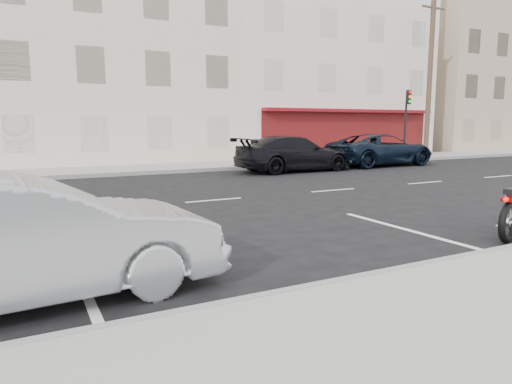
% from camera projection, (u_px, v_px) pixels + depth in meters
% --- Properties ---
extents(ground, '(120.00, 120.00, 0.00)m').
position_uv_depth(ground, '(278.00, 195.00, 13.23)').
color(ground, black).
rests_on(ground, ground).
extents(sidewalk_far, '(80.00, 3.40, 0.15)m').
position_uv_depth(sidewalk_far, '(64.00, 173.00, 18.55)').
color(sidewalk_far, gray).
rests_on(sidewalk_far, ground).
extents(curb_near, '(80.00, 0.12, 0.16)m').
position_uv_depth(curb_near, '(204.00, 313.00, 4.80)').
color(curb_near, gray).
rests_on(curb_near, ground).
extents(curb_far, '(80.00, 0.12, 0.16)m').
position_uv_depth(curb_far, '(68.00, 177.00, 17.06)').
color(curb_far, gray).
rests_on(curb_far, ground).
extents(bldg_cream, '(12.00, 12.00, 11.50)m').
position_uv_depth(bldg_cream, '(102.00, 57.00, 25.74)').
color(bldg_cream, beige).
rests_on(bldg_cream, ground).
extents(bldg_corner, '(14.00, 12.00, 12.50)m').
position_uv_depth(bldg_corner, '(296.00, 63.00, 31.63)').
color(bldg_corner, silver).
rests_on(bldg_corner, ground).
extents(bldg_far_east, '(12.00, 12.00, 11.00)m').
position_uv_depth(bldg_far_east, '(446.00, 83.00, 38.63)').
color(bldg_far_east, tan).
rests_on(bldg_far_east, ground).
extents(utility_pole, '(1.80, 0.30, 9.00)m').
position_uv_depth(utility_pole, '(430.00, 78.00, 27.18)').
color(utility_pole, '#422D1E').
rests_on(utility_pole, sidewalk_far).
extents(traffic_light, '(0.26, 0.30, 3.80)m').
position_uv_depth(traffic_light, '(407.00, 115.00, 26.35)').
color(traffic_light, black).
rests_on(traffic_light, sidewalk_far).
extents(fire_hydrant, '(0.20, 0.20, 0.72)m').
position_uv_depth(fire_hydrant, '(384.00, 150.00, 26.11)').
color(fire_hydrant, beige).
rests_on(fire_hydrant, sidewalk_far).
extents(sedan_silver, '(4.59, 1.87, 1.48)m').
position_uv_depth(sedan_silver, '(24.00, 240.00, 5.16)').
color(sedan_silver, '#989B9F').
rests_on(sedan_silver, ground).
extents(suv_far, '(5.68, 2.79, 1.55)m').
position_uv_depth(suv_far, '(380.00, 150.00, 22.46)').
color(suv_far, black).
rests_on(suv_far, ground).
extents(car_far, '(5.33, 2.31, 1.53)m').
position_uv_depth(car_far, '(293.00, 154.00, 19.68)').
color(car_far, black).
rests_on(car_far, ground).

